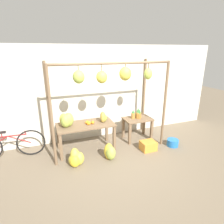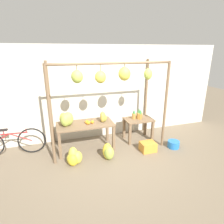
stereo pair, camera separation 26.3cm
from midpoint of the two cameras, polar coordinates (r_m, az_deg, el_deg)
name	(u,v)px [view 1 (the left image)]	position (r m, az deg, el deg)	size (l,w,h in m)	color
ground_plane	(120,161)	(4.86, 0.70, -14.61)	(20.00, 20.00, 0.00)	#756651
shop_wall_back	(100,93)	(5.73, -5.13, 5.79)	(8.00, 0.08, 2.80)	beige
stall_awning	(110,86)	(4.69, -2.16, 7.86)	(3.07, 1.30, 2.38)	brown
display_table_main	(86,128)	(5.12, -9.51, -4.82)	(1.52, 0.73, 0.76)	brown
display_table_side	(137,123)	(5.74, 6.47, -3.40)	(0.83, 0.56, 0.68)	brown
banana_pile_on_table	(66,120)	(4.97, -15.20, -2.40)	(0.44, 0.45, 0.36)	#9EB247
orange_pile	(89,123)	(5.03, -8.46, -3.27)	(0.24, 0.22, 0.09)	orange
pineapple_cluster	(138,114)	(5.66, 6.48, -0.72)	(0.34, 0.19, 0.32)	#A3702D
banana_pile_ground_left	(76,159)	(4.71, -12.63, -13.73)	(0.46, 0.39, 0.43)	gold
banana_pile_ground_right	(110,153)	(4.84, -2.24, -12.28)	(0.32, 0.33, 0.41)	gold
fruit_crate_white	(148,146)	(5.32, 9.57, -10.10)	(0.41, 0.33, 0.25)	orange
blue_bucket	(173,143)	(5.71, 16.74, -8.95)	(0.33, 0.33, 0.20)	blue
parked_bicycle	(9,145)	(5.50, -30.04, -8.67)	(1.72, 0.14, 0.75)	black
papaya_pile	(103,117)	(5.12, -4.18, -1.65)	(0.24, 0.25, 0.29)	#B2993D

